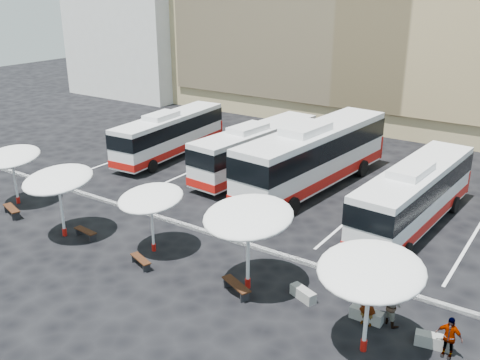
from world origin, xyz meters
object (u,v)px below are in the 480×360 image
Objects in this scene: bus_2 at (314,155)px; sunshade_3 at (248,217)px; bus_1 at (257,148)px; conc_bench_1 at (367,315)px; bus_0 at (170,133)px; conc_bench_0 at (303,294)px; passenger_2 at (449,337)px; sunshade_0 at (11,157)px; wood_bench_2 at (141,260)px; sunshade_4 at (371,270)px; conc_bench_2 at (433,341)px; wood_bench_1 at (85,232)px; passenger_0 at (368,304)px; passenger_1 at (393,306)px; wood_bench_0 at (12,210)px; sunshade_2 at (151,198)px; wood_bench_3 at (236,286)px; bus_3 at (415,194)px; sunshade_1 at (58,180)px.

sunshade_3 is at bearing -70.77° from bus_2.
bus_1 is 8.91× the size of conc_bench_1.
bus_0 reaches higher than conc_bench_0.
passenger_2 is at bearing -4.01° from conc_bench_0.
wood_bench_2 is (11.08, -1.40, -2.49)m from sunshade_0.
sunshade_4 is 3.85m from conc_bench_2.
wood_bench_1 is 16.80m from conc_bench_2.
passenger_0 is 1.11× the size of passenger_1.
sunshade_4 is at bearing -11.59° from sunshade_3.
wood_bench_0 is (-11.68, -13.10, -1.78)m from bus_2.
sunshade_2 is at bearing -96.86° from bus_2.
sunshade_0 is 21.97m from passenger_1.
wood_bench_3 is (15.91, -0.87, -2.43)m from sunshade_0.
wood_bench_3 is at bearing 6.30° from wood_bench_2.
sunshade_4 is 3.44m from conc_bench_1.
bus_0 is 23.25m from passenger_1.
bus_1 is 17.02m from conc_bench_1.
conc_bench_2 is at bearing 3.93° from wood_bench_0.
bus_3 is 11.25m from wood_bench_3.
sunshade_0 is 21.21m from passenger_0.
wood_bench_3 is (14.57, 0.43, -0.00)m from wood_bench_0.
sunshade_3 is at bearing 80.05° from wood_bench_3.
bus_1 is at bearing 98.64° from sunshade_2.
bus_3 is 7.28× the size of passenger_1.
sunshade_2 reaches higher than wood_bench_1.
conc_bench_1 is at bearing 10.23° from wood_bench_2.
wood_bench_0 is 19.75m from conc_bench_1.
conc_bench_0 is (12.65, 1.64, -2.79)m from sunshade_1.
passenger_1 is at bearing -73.41° from bus_3.
bus_3 is 9.17m from passenger_1.
sunshade_3 is 2.85× the size of wood_bench_1.
conc_bench_1 is (14.25, 1.24, -0.09)m from wood_bench_1.
passenger_0 is (19.78, 1.48, 0.49)m from wood_bench_0.
bus_1 is 0.97× the size of bus_3.
bus_0 is 8.72× the size of conc_bench_2.
bus_1 is 9.26× the size of conc_bench_0.
bus_3 is at bearing 30.42° from wood_bench_0.
passenger_1 is at bearing -46.35° from bus_2.
sunshade_0 is 21.18m from conc_bench_1.
bus_3 is (11.15, -2.46, 0.05)m from bus_1.
wood_bench_3 is 0.94× the size of passenger_0.
passenger_0 is at bearing 63.55° from passenger_1.
sunshade_2 is at bearing 0.25° from sunshade_0.
wood_bench_1 is (1.08, 0.42, -2.69)m from sunshade_1.
bus_2 is 15.71m from sunshade_4.
wood_bench_3 is (14.48, -12.62, -1.35)m from bus_0.
sunshade_3 is at bearing 37.89° from passenger_1.
conc_bench_0 is at bearing 152.46° from sunshade_4.
bus_1 is at bearing 129.56° from conc_bench_0.
passenger_0 is (12.42, -11.85, -0.91)m from bus_1.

